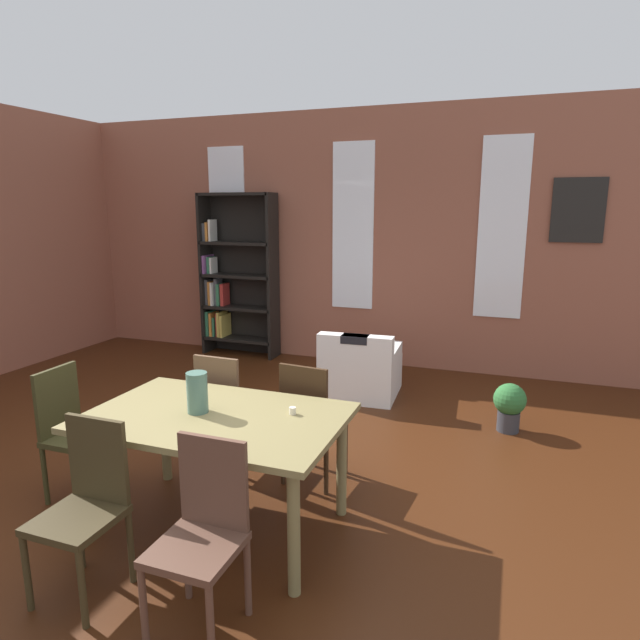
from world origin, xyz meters
TOP-DOWN VIEW (x-y plane):
  - ground_plane at (0.00, 0.00)m, footprint 10.26×10.26m
  - back_wall_brick at (0.00, 3.86)m, footprint 8.89×0.12m
  - window_pane_0 at (-1.84, 3.79)m, footprint 0.55×0.02m
  - window_pane_1 at (0.00, 3.79)m, footprint 0.55×0.02m
  - window_pane_2 at (1.84, 3.79)m, footprint 0.55×0.02m
  - dining_table at (0.31, -0.23)m, footprint 1.61×1.03m
  - vase_on_table at (0.18, -0.23)m, footprint 0.13×0.13m
  - tealight_candle_0 at (0.76, -0.06)m, footprint 0.04×0.04m
  - dining_chair_head_left at (-0.87, -0.23)m, footprint 0.41×0.41m
  - dining_chair_far_right at (0.66, 0.51)m, footprint 0.44×0.44m
  - dining_chair_near_right at (0.67, -0.97)m, footprint 0.40×0.40m
  - dining_chair_far_left at (-0.06, 0.51)m, footprint 0.41×0.41m
  - dining_chair_near_left at (-0.06, -0.97)m, footprint 0.40×0.40m
  - bookshelf_tall at (-1.66, 3.61)m, footprint 1.08×0.33m
  - armchair_white at (0.49, 2.51)m, footprint 0.84×0.84m
  - potted_plant_by_shelf at (2.06, 2.04)m, footprint 0.30×0.30m
  - framed_picture at (2.64, 3.79)m, footprint 0.56×0.03m

SIDE VIEW (x-z plane):
  - ground_plane at x=0.00m, z-range 0.00..0.00m
  - potted_plant_by_shelf at x=2.06m, z-range 0.03..0.49m
  - armchair_white at x=0.49m, z-range -0.10..0.65m
  - dining_chair_head_left at x=-0.87m, z-range 0.04..0.99m
  - dining_chair_far_right at x=0.66m, z-range 0.04..0.99m
  - dining_chair_near_right at x=0.67m, z-range 0.04..0.99m
  - dining_chair_far_left at x=-0.06m, z-range 0.04..0.99m
  - dining_chair_near_left at x=-0.06m, z-range 0.04..0.99m
  - dining_table at x=0.31m, z-range 0.30..1.08m
  - tealight_candle_0 at x=0.76m, z-range 0.78..0.83m
  - vase_on_table at x=0.18m, z-range 0.78..1.04m
  - bookshelf_tall at x=-1.66m, z-range -0.05..2.20m
  - back_wall_brick at x=0.00m, z-range 0.00..3.28m
  - window_pane_0 at x=-1.84m, z-range 0.74..2.87m
  - window_pane_1 at x=0.00m, z-range 0.74..2.87m
  - window_pane_2 at x=1.84m, z-range 0.74..2.87m
  - framed_picture at x=2.64m, z-range 1.66..2.38m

